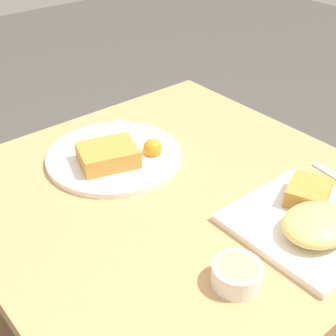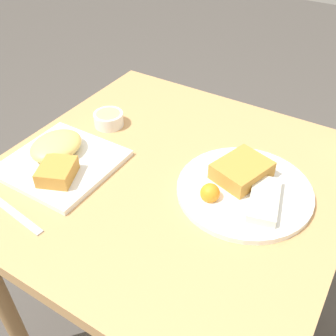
% 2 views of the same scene
% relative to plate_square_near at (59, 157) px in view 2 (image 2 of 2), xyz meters
% --- Properties ---
extents(ground_plane, '(8.00, 8.00, 0.00)m').
position_rel_plate_square_near_xyz_m(ground_plane, '(-0.11, 0.25, -0.74)').
color(ground_plane, '#4C4742').
extents(dining_table, '(0.81, 0.82, 0.72)m').
position_rel_plate_square_near_xyz_m(dining_table, '(-0.11, 0.25, -0.12)').
color(dining_table, tan).
rests_on(dining_table, ground_plane).
extents(plate_square_near, '(0.25, 0.25, 0.06)m').
position_rel_plate_square_near_xyz_m(plate_square_near, '(0.00, 0.00, 0.00)').
color(plate_square_near, white).
rests_on(plate_square_near, dining_table).
extents(plate_oval_far, '(0.31, 0.31, 0.05)m').
position_rel_plate_square_near_xyz_m(plate_oval_far, '(-0.15, 0.43, -0.01)').
color(plate_oval_far, white).
rests_on(plate_oval_far, dining_table).
extents(sauce_ramekin, '(0.08, 0.08, 0.04)m').
position_rel_plate_square_near_xyz_m(sauce_ramekin, '(-0.20, -0.01, -0.00)').
color(sauce_ramekin, white).
rests_on(sauce_ramekin, dining_table).
extents(butter_knife, '(0.04, 0.19, 0.00)m').
position_rel_plate_square_near_xyz_m(butter_knife, '(0.18, 0.03, -0.02)').
color(butter_knife, silver).
rests_on(butter_knife, dining_table).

